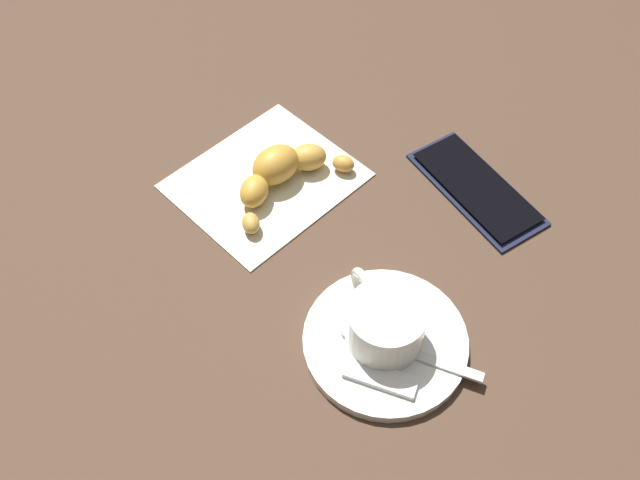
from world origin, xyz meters
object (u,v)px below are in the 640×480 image
at_px(croissant, 280,171).
at_px(espresso_cup, 384,323).
at_px(napkin, 266,180).
at_px(cell_phone, 476,188).
at_px(teaspoon, 386,344).
at_px(sugar_packet, 380,377).
at_px(saucer, 385,341).

bearing_deg(croissant, espresso_cup, 162.70).
distance_m(napkin, croissant, 0.03).
distance_m(croissant, cell_phone, 0.21).
xyz_separation_m(espresso_cup, teaspoon, (-0.01, 0.00, -0.02)).
relative_size(espresso_cup, sugar_packet, 1.47).
bearing_deg(cell_phone, espresso_cup, 104.33).
relative_size(teaspoon, croissant, 0.83).
bearing_deg(espresso_cup, croissant, -17.30).
bearing_deg(cell_phone, teaspoon, 106.21).
xyz_separation_m(sugar_packet, croissant, (0.23, -0.09, 0.01)).
distance_m(espresso_cup, teaspoon, 0.02).
bearing_deg(napkin, saucer, 166.45).
xyz_separation_m(teaspoon, croissant, (0.21, -0.07, 0.01)).
bearing_deg(sugar_packet, cell_phone, 82.98).
bearing_deg(croissant, sugar_packet, 157.67).
bearing_deg(cell_phone, napkin, 42.32).
xyz_separation_m(saucer, napkin, (0.22, -0.05, -0.00)).
bearing_deg(teaspoon, saucer, -43.51).
height_order(sugar_packet, croissant, croissant).
bearing_deg(cell_phone, croissant, 43.24).
height_order(saucer, teaspoon, teaspoon).
distance_m(saucer, teaspoon, 0.01).
distance_m(sugar_packet, napkin, 0.26).
distance_m(napkin, cell_phone, 0.22).
xyz_separation_m(saucer, espresso_cup, (0.00, 0.00, 0.03)).
bearing_deg(croissant, saucer, 163.22).
xyz_separation_m(sugar_packet, cell_phone, (0.08, -0.23, -0.01)).
distance_m(saucer, cell_phone, 0.21).
distance_m(espresso_cup, napkin, 0.23).
bearing_deg(saucer, cell_phone, -74.73).
height_order(sugar_packet, cell_phone, sugar_packet).
relative_size(sugar_packet, croissant, 0.42).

